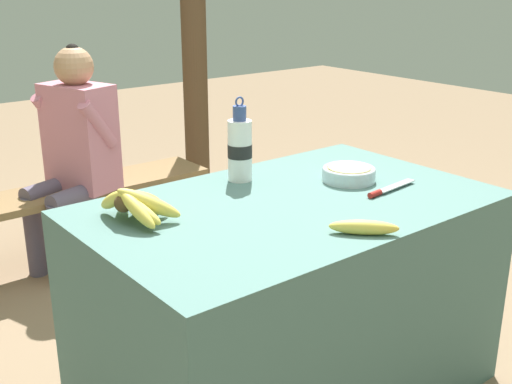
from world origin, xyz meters
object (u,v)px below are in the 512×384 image
Objects in this scene: loose_banana_front at (364,227)px; wooden_bench at (61,202)px; seated_vendor at (74,145)px; knife at (385,190)px; support_post_far at (193,0)px; water_bottle at (240,148)px; banana_bunch_ripe at (135,202)px; serving_bowl at (349,173)px.

loose_banana_front reaches higher than wooden_bench.
seated_vendor is at bearing -30.60° from wooden_bench.
knife is 2.12m from support_post_far.
support_post_far is (0.85, 1.57, 0.42)m from water_bottle.
loose_banana_front is (0.45, -0.49, -0.04)m from banana_bunch_ripe.
serving_bowl is 0.12× the size of wooden_bench.
support_post_far is (0.97, 0.41, 0.63)m from seated_vendor.
seated_vendor reaches higher than water_bottle.
loose_banana_front is 1.87m from wooden_bench.
seated_vendor reaches higher than banana_bunch_ripe.
serving_bowl is at bearing -40.01° from water_bottle.
serving_bowl is 0.49m from loose_banana_front.
wooden_bench is 0.30m from seated_vendor.
banana_bunch_ripe is 1.43m from wooden_bench.
serving_bowl reaches higher than knife.
water_bottle reaches higher than wooden_bench.
water_bottle is 1.83m from support_post_far.
serving_bowl is at bearing -107.08° from support_post_far.
support_post_far reaches higher than serving_bowl.
wooden_bench is 1.44m from support_post_far.
seated_vendor reaches higher than serving_bowl.
loose_banana_front is at bearing -84.75° from wooden_bench.
loose_banana_front is at bearing 74.93° from seated_vendor.
knife is at bearing -54.46° from water_bottle.
support_post_far reaches higher than banana_bunch_ripe.
knife is at bearing 31.61° from loose_banana_front.
knife is at bearing -73.13° from wooden_bench.
serving_bowl is 0.07× the size of support_post_far.
loose_banana_front is 0.69× the size of knife.
knife is (0.77, -0.29, -0.05)m from banana_bunch_ripe.
loose_banana_front reaches higher than knife.
seated_vendor is 0.44× the size of support_post_far.
wooden_bench is 1.41× the size of seated_vendor.
seated_vendor is at bearing 106.33° from serving_bowl.
water_bottle is at bearing 119.71° from knife.
support_post_far is at bearing 61.59° from water_bottle.
loose_banana_front is (-0.32, -0.36, -0.01)m from serving_bowl.
water_bottle is at bearing -118.41° from support_post_far.
banana_bunch_ripe is at bearing 170.97° from serving_bowl.
banana_bunch_ripe reaches higher than loose_banana_front.
seated_vendor reaches higher than knife.
knife reaches higher than wooden_bench.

